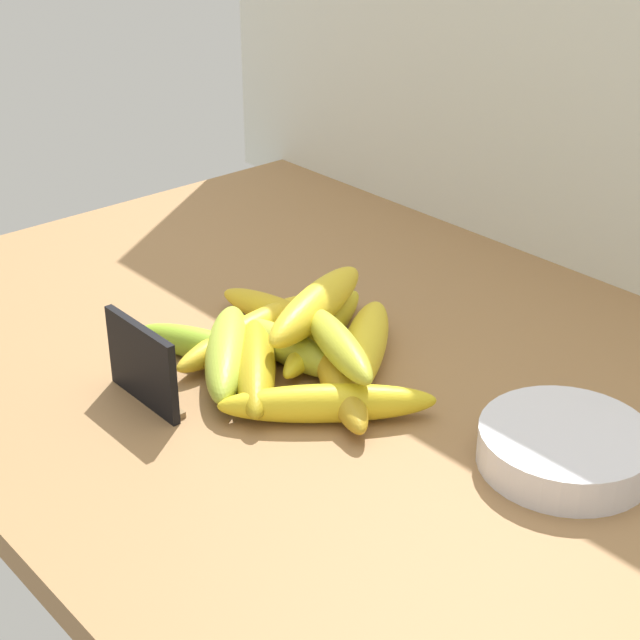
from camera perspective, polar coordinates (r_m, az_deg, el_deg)
counter_top at (r=104.81cm, az=0.71°, el=-3.21°), size 110.00×76.00×3.00cm
back_wall at (r=121.40cm, az=15.34°, el=17.08°), size 130.00×2.00×70.00cm
chalkboard_sign at (r=97.30cm, az=-10.02°, el=-2.64°), size 11.00×1.80×8.40cm
fruit_bowl at (r=90.79cm, az=13.73°, el=-7.04°), size 15.26×15.26×3.46cm
banana_0 at (r=102.16cm, az=-5.26°, el=-1.82°), size 17.27×15.46×4.39cm
banana_1 at (r=104.68cm, az=-6.63°, el=-1.44°), size 15.79×9.38×3.40cm
banana_2 at (r=102.75cm, az=2.51°, el=-1.54°), size 15.41×17.95×4.39cm
banana_3 at (r=106.72cm, az=0.20°, el=-0.67°), size 12.24×19.57×3.30cm
banana_4 at (r=103.46cm, az=-1.86°, el=-1.54°), size 16.26×4.91×3.68cm
banana_5 at (r=97.27cm, az=1.14°, el=-3.61°), size 16.93×11.55×3.54cm
banana_6 at (r=110.61cm, az=-2.34°, el=0.40°), size 16.78×6.13×3.36cm
banana_7 at (r=94.05cm, az=0.42°, el=-4.74°), size 15.62×18.44×3.68cm
banana_8 at (r=106.84cm, az=-4.06°, el=-0.66°), size 6.98×21.17×3.48cm
banana_9 at (r=100.10cm, az=-3.70°, el=-2.54°), size 17.65×14.85×4.02cm
banana_10 at (r=104.02cm, az=-0.21°, el=0.86°), size 11.06×19.08×4.16cm
banana_11 at (r=97.00cm, az=1.02°, el=-1.36°), size 15.67×8.54×3.33cm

